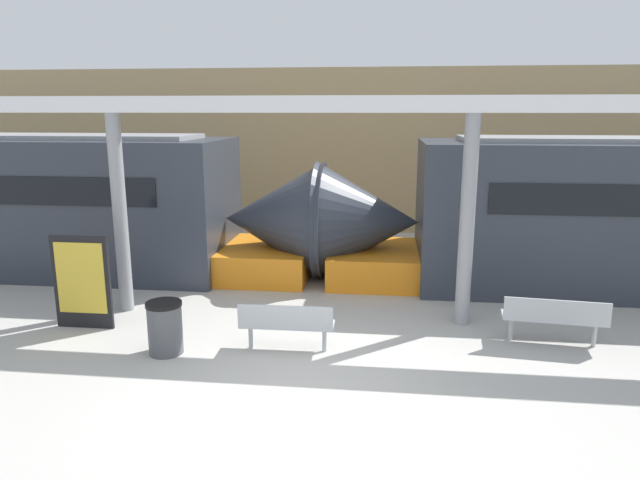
% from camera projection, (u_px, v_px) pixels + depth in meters
% --- Properties ---
extents(ground_plane, '(60.00, 60.00, 0.00)m').
position_uv_depth(ground_plane, '(309.00, 382.00, 8.02)').
color(ground_plane, '#B2AFA8').
extents(station_wall, '(56.00, 0.20, 5.00)m').
position_uv_depth(station_wall, '(354.00, 152.00, 17.55)').
color(station_wall, tan).
rests_on(station_wall, ground_plane).
extents(bench_near, '(1.49, 0.46, 0.81)m').
position_uv_depth(bench_near, '(286.00, 322.00, 8.93)').
color(bench_near, '#ADB2B7').
rests_on(bench_near, ground_plane).
extents(bench_far, '(1.65, 0.60, 0.81)m').
position_uv_depth(bench_far, '(554.00, 316.00, 9.19)').
color(bench_far, '#ADB2B7').
rests_on(bench_far, ground_plane).
extents(trash_bin, '(0.56, 0.56, 0.84)m').
position_uv_depth(trash_bin, '(165.00, 328.00, 8.90)').
color(trash_bin, '#4C4F54').
rests_on(trash_bin, ground_plane).
extents(poster_board, '(1.03, 0.07, 1.66)m').
position_uv_depth(poster_board, '(82.00, 282.00, 9.87)').
color(poster_board, black).
rests_on(poster_board, ground_plane).
extents(support_column_near, '(0.26, 0.26, 3.70)m').
position_uv_depth(support_column_near, '(467.00, 222.00, 9.84)').
color(support_column_near, gray).
rests_on(support_column_near, ground_plane).
extents(support_column_far, '(0.26, 0.26, 3.70)m').
position_uv_depth(support_column_far, '(120.00, 215.00, 10.55)').
color(support_column_far, gray).
rests_on(support_column_far, ground_plane).
extents(canopy_beam, '(28.00, 0.60, 0.28)m').
position_uv_depth(canopy_beam, '(474.00, 104.00, 9.40)').
color(canopy_beam, silver).
rests_on(canopy_beam, support_column_near).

